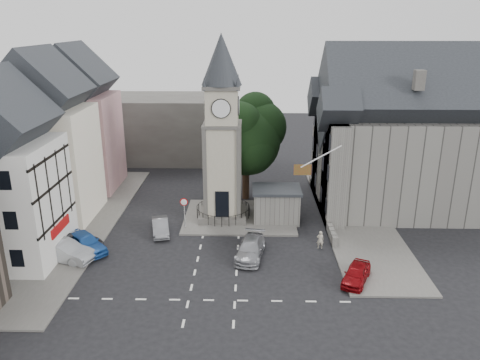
{
  "coord_description": "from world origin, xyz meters",
  "views": [
    {
      "loc": [
        2.41,
        -31.53,
        17.07
      ],
      "look_at": [
        1.6,
        5.0,
        4.66
      ],
      "focal_mm": 35.0,
      "sensor_mm": 36.0,
      "label": 1
    }
  ],
  "objects_px": {
    "clock_tower": "(222,131)",
    "pedestrian": "(320,240)",
    "car_west_blue": "(85,242)",
    "stone_shelter": "(276,204)",
    "car_east_red": "(356,274)"
  },
  "relations": [
    {
      "from": "clock_tower",
      "to": "stone_shelter",
      "type": "height_order",
      "value": "clock_tower"
    },
    {
      "from": "stone_shelter",
      "to": "car_east_red",
      "type": "height_order",
      "value": "stone_shelter"
    },
    {
      "from": "car_west_blue",
      "to": "car_east_red",
      "type": "bearing_deg",
      "value": -58.09
    },
    {
      "from": "clock_tower",
      "to": "car_east_red",
      "type": "relative_size",
      "value": 4.42
    },
    {
      "from": "car_west_blue",
      "to": "pedestrian",
      "type": "xyz_separation_m",
      "value": [
        18.39,
        0.94,
        -0.02
      ]
    },
    {
      "from": "car_west_blue",
      "to": "pedestrian",
      "type": "bearing_deg",
      "value": -43.79
    },
    {
      "from": "clock_tower",
      "to": "car_west_blue",
      "type": "distance_m",
      "value": 14.49
    },
    {
      "from": "stone_shelter",
      "to": "car_west_blue",
      "type": "xyz_separation_m",
      "value": [
        -15.19,
        -6.44,
        -0.78
      ]
    },
    {
      "from": "stone_shelter",
      "to": "pedestrian",
      "type": "distance_m",
      "value": 6.41
    },
    {
      "from": "clock_tower",
      "to": "stone_shelter",
      "type": "distance_m",
      "value": 8.15
    },
    {
      "from": "clock_tower",
      "to": "pedestrian",
      "type": "xyz_separation_m",
      "value": [
        8.0,
        -5.99,
        -7.38
      ]
    },
    {
      "from": "car_west_blue",
      "to": "car_east_red",
      "type": "xyz_separation_m",
      "value": [
        20.19,
        -4.06,
        -0.14
      ]
    },
    {
      "from": "clock_tower",
      "to": "car_east_red",
      "type": "bearing_deg",
      "value": -48.29
    },
    {
      "from": "clock_tower",
      "to": "pedestrian",
      "type": "bearing_deg",
      "value": -36.83
    },
    {
      "from": "stone_shelter",
      "to": "car_east_red",
      "type": "xyz_separation_m",
      "value": [
        4.99,
        -10.5,
        -0.92
      ]
    }
  ]
}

